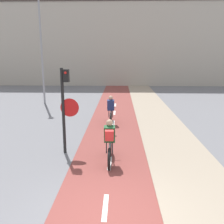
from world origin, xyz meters
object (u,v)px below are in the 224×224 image
Objects in this scene: traffic_light_pole at (65,102)px; cyclist_near at (110,143)px; street_lamp_far at (41,36)px; cyclist_far at (111,111)px.

traffic_light_pole is 2.21m from cyclist_near.
street_lamp_far reaches higher than cyclist_near.
street_lamp_far is (-3.71, 9.62, 2.91)m from traffic_light_pole.
traffic_light_pole reaches higher than cyclist_near.
traffic_light_pole is at bearing -110.17° from cyclist_far.
traffic_light_pole is 0.39× the size of street_lamp_far.
cyclist_near is at bearing -63.05° from street_lamp_far.
street_lamp_far is 4.84× the size of cyclist_far.
cyclist_near is 4.92m from cyclist_far.
street_lamp_far is at bearing 111.09° from traffic_light_pole.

